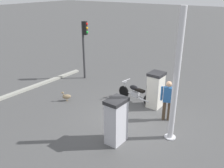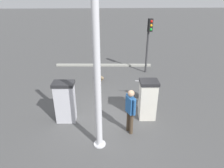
# 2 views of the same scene
# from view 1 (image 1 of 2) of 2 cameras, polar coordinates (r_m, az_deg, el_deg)

# --- Properties ---
(ground_plane) EXTENTS (120.00, 120.00, 0.00)m
(ground_plane) POSITION_cam_1_polar(r_m,az_deg,el_deg) (9.88, 5.28, -8.56)
(ground_plane) COLOR #4C4C4C
(fuel_pump_near) EXTENTS (0.69, 0.73, 1.60)m
(fuel_pump_near) POSITION_cam_1_polar(r_m,az_deg,el_deg) (10.73, 10.20, -1.33)
(fuel_pump_near) COLOR silver
(fuel_pump_near) RESTS_ON ground
(fuel_pump_far) EXTENTS (0.63, 0.81, 1.63)m
(fuel_pump_far) POSITION_cam_1_polar(r_m,az_deg,el_deg) (8.22, 0.97, -8.63)
(fuel_pump_far) COLOR silver
(fuel_pump_far) RESTS_ON ground
(motorcycle_near_pump) EXTENTS (2.02, 0.68, 0.92)m
(motorcycle_near_pump) POSITION_cam_1_polar(r_m,az_deg,el_deg) (11.22, 5.53, -2.03)
(motorcycle_near_pump) COLOR black
(motorcycle_near_pump) RESTS_ON ground
(attendant_person) EXTENTS (0.56, 0.32, 1.67)m
(attendant_person) POSITION_cam_1_polar(r_m,az_deg,el_deg) (9.70, 12.97, -3.28)
(attendant_person) COLOR #473828
(attendant_person) RESTS_ON ground
(wandering_duck) EXTENTS (0.41, 0.41, 0.48)m
(wandering_duck) POSITION_cam_1_polar(r_m,az_deg,el_deg) (11.51, -10.67, -2.88)
(wandering_duck) COLOR #847051
(wandering_duck) RESTS_ON ground
(roadside_traffic_light) EXTENTS (0.40, 0.29, 3.25)m
(roadside_traffic_light) POSITION_cam_1_polar(r_m,az_deg,el_deg) (13.62, -6.49, 10.27)
(roadside_traffic_light) COLOR #38383A
(roadside_traffic_light) RESTS_ON ground
(canopy_support_pole) EXTENTS (0.40, 0.40, 4.51)m
(canopy_support_pole) POSITION_cam_1_polar(r_m,az_deg,el_deg) (8.10, 14.84, 0.76)
(canopy_support_pole) COLOR silver
(canopy_support_pole) RESTS_ON ground
(road_edge_kerb) EXTENTS (0.69, 6.43, 0.12)m
(road_edge_kerb) POSITION_cam_1_polar(r_m,az_deg,el_deg) (13.49, -17.91, -0.55)
(road_edge_kerb) COLOR #9E9E93
(road_edge_kerb) RESTS_ON ground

